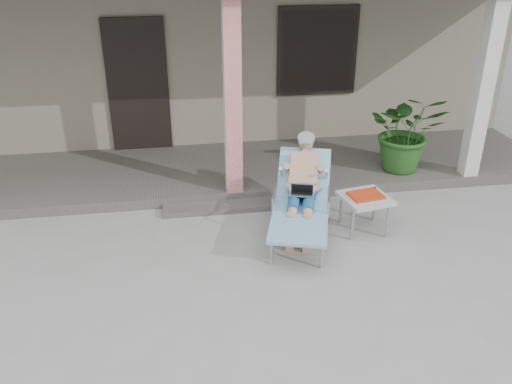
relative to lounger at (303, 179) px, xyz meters
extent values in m
plane|color=#9E9E99|center=(-0.73, -1.17, -0.70)|extent=(60.00, 60.00, 0.00)
cube|color=#9E927D|center=(-0.73, 5.33, 0.80)|extent=(10.00, 5.00, 3.00)
cube|color=black|center=(-2.03, 2.80, 0.50)|extent=(0.95, 0.06, 2.10)
cube|color=black|center=(0.87, 2.80, 0.95)|extent=(1.20, 0.06, 1.30)
cube|color=black|center=(0.87, 2.79, 0.95)|extent=(1.32, 0.05, 1.42)
cube|color=#605B56|center=(-0.73, 1.83, -0.63)|extent=(10.00, 2.00, 0.15)
cube|color=red|center=(-0.73, 0.98, 0.75)|extent=(0.22, 0.22, 2.61)
cube|color=silver|center=(2.77, 0.98, 0.75)|extent=(0.22, 0.22, 2.61)
cube|color=#605B56|center=(-0.73, 0.68, -0.67)|extent=(2.00, 0.30, 0.07)
cylinder|color=#B7B7BC|center=(-0.51, -0.73, -0.53)|extent=(0.04, 0.04, 0.34)
cylinder|color=#B7B7BC|center=(0.03, -0.89, -0.53)|extent=(0.04, 0.04, 0.34)
cylinder|color=#B7B7BC|center=(-0.20, 0.31, -0.53)|extent=(0.04, 0.04, 0.34)
cylinder|color=#B7B7BC|center=(0.34, 0.15, -0.53)|extent=(0.04, 0.04, 0.34)
cube|color=#B7B7BC|center=(-0.12, -0.42, -0.35)|extent=(0.87, 1.23, 0.03)
cube|color=#87C3D1|center=(-0.12, -0.42, -0.33)|extent=(0.96, 1.29, 0.04)
cube|color=#B7B7BC|center=(0.11, 0.36, -0.14)|extent=(0.70, 0.67, 0.45)
cube|color=#87C3D1|center=(0.11, 0.36, -0.10)|extent=(0.80, 0.76, 0.51)
cylinder|color=#9A9A9C|center=(0.18, 0.62, 0.30)|extent=(0.28, 0.28, 0.12)
cube|color=silver|center=(-0.01, -0.04, -0.17)|extent=(0.35, 0.29, 0.21)
cube|color=beige|center=(0.77, -0.14, -0.26)|extent=(0.65, 0.65, 0.04)
cylinder|color=#B7B7BC|center=(0.55, -0.36, -0.49)|extent=(0.04, 0.04, 0.42)
cylinder|color=#B7B7BC|center=(1.00, -0.36, -0.49)|extent=(0.04, 0.04, 0.42)
cylinder|color=#B7B7BC|center=(0.55, 0.09, -0.49)|extent=(0.04, 0.04, 0.42)
cylinder|color=#B7B7BC|center=(1.00, 0.09, -0.49)|extent=(0.04, 0.04, 0.42)
cube|color=red|center=(0.77, -0.14, -0.22)|extent=(0.44, 0.36, 0.03)
cube|color=black|center=(0.77, 0.01, -0.22)|extent=(0.39, 0.10, 0.04)
imported|color=#26591E|center=(1.88, 1.30, 0.05)|extent=(1.33, 1.23, 1.21)
camera|label=1|loc=(-1.48, -5.82, 2.74)|focal=38.00mm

